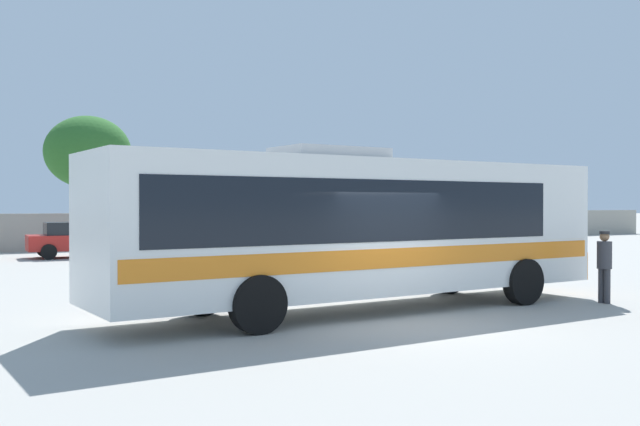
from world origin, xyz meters
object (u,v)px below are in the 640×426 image
(parked_car_rightmost_maroon, at_px, (339,232))
(roadside_tree_midleft, at_px, (88,152))
(parked_car_third_maroon, at_px, (227,235))
(parked_car_second_red, at_px, (76,239))
(coach_bus_white_orange, at_px, (358,225))
(attendant_by_bus_door, at_px, (604,262))

(parked_car_rightmost_maroon, relative_size, roadside_tree_midleft, 0.60)
(roadside_tree_midleft, bearing_deg, parked_car_third_maroon, -71.51)
(parked_car_second_red, xyz_separation_m, parked_car_rightmost_maroon, (13.23, 0.38, 0.02))
(coach_bus_white_orange, height_order, parked_car_second_red, coach_bus_white_orange)
(parked_car_second_red, xyz_separation_m, parked_car_third_maroon, (6.77, -0.22, 0.01))
(attendant_by_bus_door, bearing_deg, parked_car_rightmost_maroon, 75.84)
(attendant_by_bus_door, distance_m, roadside_tree_midleft, 33.03)
(coach_bus_white_orange, relative_size, parked_car_rightmost_maroon, 2.64)
(roadside_tree_midleft, bearing_deg, attendant_by_bus_door, -80.95)
(parked_car_rightmost_maroon, bearing_deg, attendant_by_bus_door, -104.16)
(attendant_by_bus_door, height_order, parked_car_rightmost_maroon, attendant_by_bus_door)
(parked_car_third_maroon, relative_size, parked_car_rightmost_maroon, 0.94)
(parked_car_third_maroon, distance_m, parked_car_rightmost_maroon, 6.48)
(attendant_by_bus_door, bearing_deg, coach_bus_white_orange, 163.03)
(parked_car_third_maroon, height_order, roadside_tree_midleft, roadside_tree_midleft)
(parked_car_second_red, relative_size, roadside_tree_midleft, 0.55)
(attendant_by_bus_door, relative_size, parked_car_second_red, 0.40)
(parked_car_second_red, height_order, parked_car_rightmost_maroon, parked_car_rightmost_maroon)
(coach_bus_white_orange, height_order, parked_car_third_maroon, coach_bus_white_orange)
(parked_car_rightmost_maroon, bearing_deg, parked_car_third_maroon, -174.65)
(coach_bus_white_orange, height_order, attendant_by_bus_door, coach_bus_white_orange)
(parked_car_second_red, distance_m, parked_car_rightmost_maroon, 13.23)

